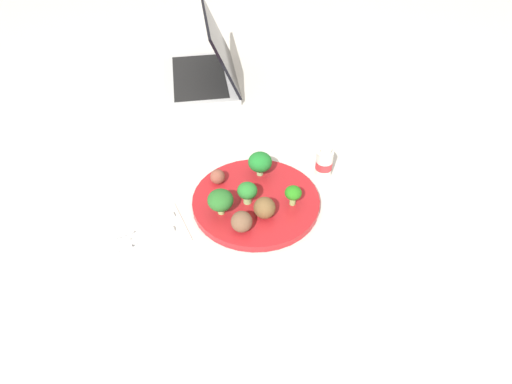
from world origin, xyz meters
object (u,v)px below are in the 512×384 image
(plate, at_px, (256,201))
(broccoli_floret_front_left, at_px, (260,162))
(broccoli_floret_front_right, at_px, (220,199))
(meatball_back_right, at_px, (242,222))
(meatball_front_left, at_px, (218,177))
(fork, at_px, (142,239))
(yogurt_bottle, at_px, (324,163))
(laptop, at_px, (205,70))
(broccoli_floret_near_rim, at_px, (247,191))
(knife, at_px, (138,227))
(napkin, at_px, (144,233))
(meatball_far_rim, at_px, (265,208))
(broccoli_floret_far_rim, at_px, (293,193))

(plate, relative_size, broccoli_floret_front_left, 4.83)
(plate, relative_size, broccoli_floret_front_right, 4.81)
(plate, height_order, meatball_back_right, meatball_back_right)
(meatball_front_left, xyz_separation_m, fork, (0.21, 0.07, -0.03))
(broccoli_floret_front_left, distance_m, meatball_back_right, 0.18)
(yogurt_bottle, bearing_deg, laptop, -85.64)
(broccoli_floret_near_rim, relative_size, knife, 0.35)
(napkin, height_order, yogurt_bottle, yogurt_bottle)
(knife, distance_m, laptop, 0.64)
(yogurt_bottle, bearing_deg, meatball_far_rim, 17.15)
(napkin, height_order, knife, knife)
(broccoli_floret_front_left, distance_m, meatball_front_left, 0.10)
(napkin, distance_m, knife, 0.02)
(broccoli_floret_near_rim, distance_m, napkin, 0.23)
(meatball_front_left, distance_m, laptop, 0.50)
(fork, xyz_separation_m, yogurt_bottle, (-0.44, 0.01, 0.03))
(broccoli_floret_far_rim, xyz_separation_m, yogurt_bottle, (-0.13, -0.06, -0.01))
(meatball_front_left, bearing_deg, fork, 18.34)
(broccoli_floret_front_right, bearing_deg, broccoli_floret_front_left, -154.95)
(broccoli_floret_front_right, xyz_separation_m, meatball_far_rim, (-0.07, 0.06, -0.01))
(yogurt_bottle, relative_size, laptop, 0.21)
(plate, bearing_deg, meatball_far_rim, 78.37)
(plate, xyz_separation_m, broccoli_floret_front_left, (-0.05, -0.07, 0.04))
(plate, bearing_deg, knife, -12.84)
(knife, bearing_deg, fork, 83.94)
(broccoli_floret_near_rim, bearing_deg, broccoli_floret_far_rim, 145.36)
(meatball_back_right, xyz_separation_m, yogurt_bottle, (-0.26, -0.07, -0.00))
(broccoli_floret_far_rim, relative_size, yogurt_bottle, 0.60)
(broccoli_floret_front_left, relative_size, laptop, 0.15)
(plate, height_order, yogurt_bottle, yogurt_bottle)
(meatball_back_right, bearing_deg, napkin, -30.48)
(knife, xyz_separation_m, yogurt_bottle, (-0.44, 0.05, 0.03))
(meatball_far_rim, relative_size, knife, 0.32)
(meatball_back_right, xyz_separation_m, fork, (0.18, -0.09, -0.03))
(fork, height_order, knife, same)
(yogurt_bottle, bearing_deg, fork, -1.87)
(broccoli_floret_front_left, relative_size, fork, 0.48)
(meatball_front_left, relative_size, knife, 0.23)
(napkin, xyz_separation_m, knife, (0.01, -0.02, 0.00))
(meatball_far_rim, distance_m, laptop, 0.63)
(plate, relative_size, meatball_far_rim, 6.04)
(meatball_front_left, relative_size, yogurt_bottle, 0.44)
(broccoli_floret_front_left, height_order, laptop, laptop)
(meatball_far_rim, xyz_separation_m, yogurt_bottle, (-0.20, -0.06, -0.00))
(broccoli_floret_near_rim, bearing_deg, broccoli_floret_front_left, -137.82)
(broccoli_floret_far_rim, height_order, meatball_far_rim, same)
(broccoli_floret_far_rim, distance_m, napkin, 0.32)
(meatball_far_rim, distance_m, yogurt_bottle, 0.21)
(fork, bearing_deg, plate, 175.11)
(meatball_back_right, relative_size, knife, 0.30)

